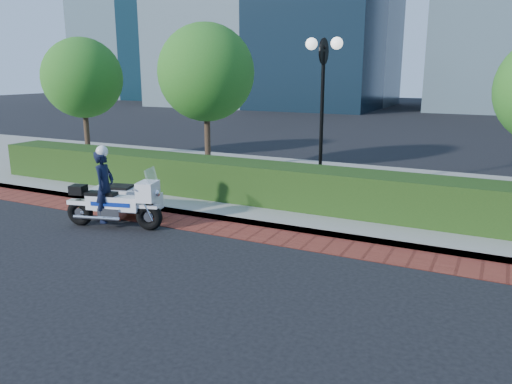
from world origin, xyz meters
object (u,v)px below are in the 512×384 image
at_px(lamppost, 323,91).
at_px(police_motorcycle, 116,197).
at_px(tree_a, 82,78).
at_px(tree_b, 206,73).

xyz_separation_m(lamppost, police_motorcycle, (-3.44, -4.44, -2.31)).
distance_m(tree_a, tree_b, 5.50).
relative_size(tree_b, police_motorcycle, 2.09).
xyz_separation_m(tree_a, tree_b, (5.50, 0.00, 0.21)).
xyz_separation_m(lamppost, tree_a, (-10.00, 1.30, 0.26)).
xyz_separation_m(lamppost, tree_b, (-4.50, 1.30, 0.48)).
bearing_deg(police_motorcycle, tree_a, 124.35).
distance_m(tree_b, police_motorcycle, 6.47).
bearing_deg(lamppost, tree_b, 163.89).
height_order(lamppost, tree_b, tree_b).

